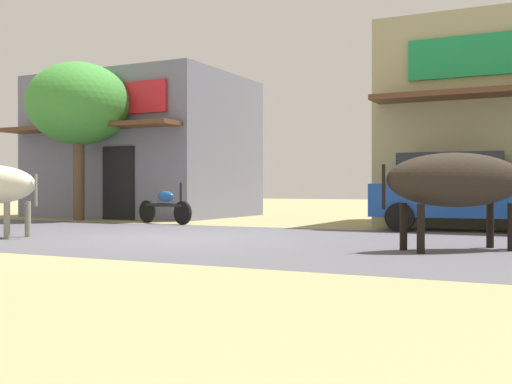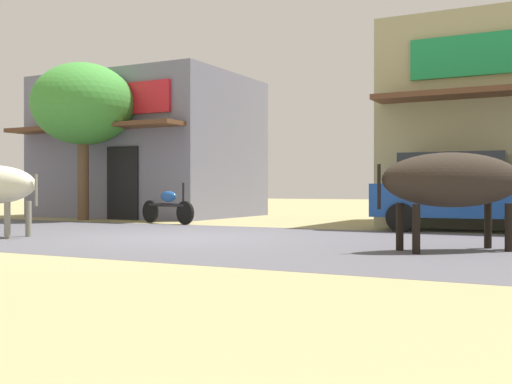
# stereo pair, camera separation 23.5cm
# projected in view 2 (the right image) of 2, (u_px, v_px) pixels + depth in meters

# --- Properties ---
(ground) EXTENTS (80.00, 80.00, 0.00)m
(ground) POSITION_uv_depth(u_px,v_px,m) (177.00, 237.00, 11.57)
(ground) COLOR #9A9060
(asphalt_road) EXTENTS (72.00, 6.78, 0.00)m
(asphalt_road) POSITION_uv_depth(u_px,v_px,m) (177.00, 237.00, 11.57)
(asphalt_road) COLOR #504F57
(asphalt_road) RESTS_ON ground
(storefront_left_cafe) EXTENTS (6.27, 5.63, 4.42)m
(storefront_left_cafe) POSITION_uv_depth(u_px,v_px,m) (149.00, 148.00, 20.58)
(storefront_left_cafe) COLOR slate
(storefront_left_cafe) RESTS_ON ground
(roadside_tree) EXTENTS (2.88, 2.88, 4.44)m
(roadside_tree) POSITION_uv_depth(u_px,v_px,m) (83.00, 105.00, 17.84)
(roadside_tree) COLOR brown
(roadside_tree) RESTS_ON ground
(parked_hatchback_car) EXTENTS (3.92, 2.00, 1.64)m
(parked_hatchback_car) POSITION_uv_depth(u_px,v_px,m) (463.00, 191.00, 13.26)
(parked_hatchback_car) COLOR #184395
(parked_hatchback_car) RESTS_ON ground
(parked_motorcycle) EXTENTS (1.92, 0.59, 1.04)m
(parked_motorcycle) POSITION_uv_depth(u_px,v_px,m) (168.00, 205.00, 16.08)
(parked_motorcycle) COLOR black
(parked_motorcycle) RESTS_ON ground
(cow_far_dark) EXTENTS (2.41, 2.15, 1.41)m
(cow_far_dark) POSITION_uv_depth(u_px,v_px,m) (457.00, 181.00, 9.04)
(cow_far_dark) COLOR #2B231C
(cow_far_dark) RESTS_ON ground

